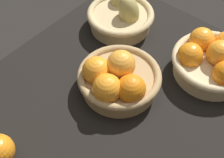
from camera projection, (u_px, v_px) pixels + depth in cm
name	position (u px, v px, depth cm)	size (l,w,h in cm)	color
market_tray	(121.00, 98.00, 91.56)	(84.00, 72.00, 3.00)	black
basket_far_right_pears	(121.00, 15.00, 105.55)	(21.60, 21.60, 12.89)	tan
basket_near_right	(212.00, 60.00, 92.24)	(23.35, 23.35, 11.65)	#D3BC8C
basket_center	(117.00, 79.00, 87.82)	(22.91, 22.91, 12.23)	tan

